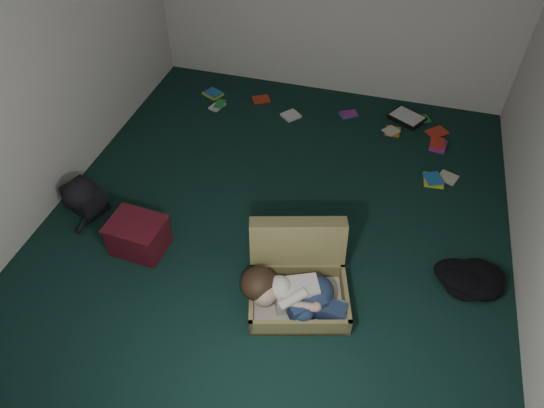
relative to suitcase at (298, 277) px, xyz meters
The scene contains 10 objects.
floor 0.77m from the suitcase, 117.89° to the left, with size 4.50×4.50×0.00m, color black.
wall_front 1.98m from the suitcase, 102.59° to the right, with size 4.50×4.50×0.00m, color silver.
wall_left 2.70m from the suitcase, 164.16° to the left, with size 4.50×4.50×0.00m, color silver.
suitcase is the anchor object (origin of this frame).
person 0.20m from the suitcase, 89.24° to the right, with size 0.82×0.41×0.34m.
maroon_bin 1.37m from the suitcase, behind, with size 0.47×0.38×0.31m.
backpack 2.08m from the suitcase, behind, with size 0.43×0.35×0.26m, color black, non-canonical shape.
clothing_pile 1.41m from the suitcase, 16.39° to the left, with size 0.46×0.38×0.15m, color black, non-canonical shape.
paper_tray 2.63m from the suitcase, 76.00° to the left, with size 0.44×0.41×0.05m.
book_scatter 2.23m from the suitcase, 88.71° to the left, with size 2.91×1.19×0.02m.
Camera 1 is at (0.76, -2.85, 3.17)m, focal length 32.00 mm.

